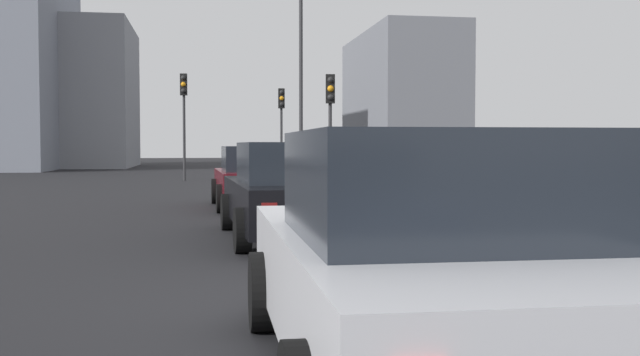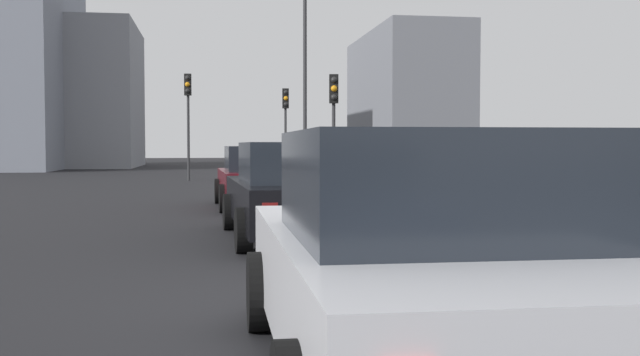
{
  "view_description": "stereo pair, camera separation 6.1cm",
  "coord_description": "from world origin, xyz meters",
  "px_view_note": "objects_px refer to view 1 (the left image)",
  "views": [
    {
      "loc": [
        -7.04,
        1.25,
        1.5
      ],
      "look_at": [
        0.98,
        -0.05,
        1.13
      ],
      "focal_mm": 40.8,
      "sensor_mm": 36.0,
      "label": 1
    },
    {
      "loc": [
        -7.05,
        1.19,
        1.5
      ],
      "look_at": [
        0.98,
        -0.05,
        1.13
      ],
      "focal_mm": 40.8,
      "sensor_mm": 36.0,
      "label": 2
    }
  ],
  "objects_px": {
    "car_white_third": "(429,262)",
    "street_lamp_kerbside": "(301,62)",
    "traffic_light_near_right": "(184,104)",
    "traffic_light_far_left": "(330,107)",
    "traffic_light_near_left": "(281,114)",
    "car_black_second": "(293,193)",
    "car_maroon_lead": "(258,178)"
  },
  "relations": [
    {
      "from": "car_maroon_lead",
      "to": "car_black_second",
      "type": "relative_size",
      "value": 0.94
    },
    {
      "from": "traffic_light_near_left",
      "to": "traffic_light_near_right",
      "type": "distance_m",
      "value": 4.8
    },
    {
      "from": "car_white_third",
      "to": "street_lamp_kerbside",
      "type": "xyz_separation_m",
      "value": [
        27.02,
        -2.84,
        4.36
      ]
    },
    {
      "from": "car_white_third",
      "to": "traffic_light_near_left",
      "type": "xyz_separation_m",
      "value": [
        28.63,
        -2.16,
        2.17
      ]
    },
    {
      "from": "car_black_second",
      "to": "traffic_light_near_right",
      "type": "xyz_separation_m",
      "value": [
        19.52,
        2.18,
        2.46
      ]
    },
    {
      "from": "car_black_second",
      "to": "car_white_third",
      "type": "height_order",
      "value": "car_white_third"
    },
    {
      "from": "car_maroon_lead",
      "to": "car_black_second",
      "type": "height_order",
      "value": "car_black_second"
    },
    {
      "from": "car_maroon_lead",
      "to": "traffic_light_near_right",
      "type": "height_order",
      "value": "traffic_light_near_right"
    },
    {
      "from": "traffic_light_near_left",
      "to": "traffic_light_far_left",
      "type": "xyz_separation_m",
      "value": [
        -10.55,
        -0.4,
        -0.25
      ]
    },
    {
      "from": "car_black_second",
      "to": "traffic_light_near_right",
      "type": "height_order",
      "value": "traffic_light_near_right"
    },
    {
      "from": "car_maroon_lead",
      "to": "traffic_light_near_left",
      "type": "xyz_separation_m",
      "value": [
        15.59,
        -2.26,
        2.22
      ]
    },
    {
      "from": "car_white_third",
      "to": "traffic_light_far_left",
      "type": "bearing_deg",
      "value": -7.44
    },
    {
      "from": "car_maroon_lead",
      "to": "traffic_light_near_left",
      "type": "distance_m",
      "value": 15.91
    },
    {
      "from": "traffic_light_near_left",
      "to": "car_maroon_lead",
      "type": "bearing_deg",
      "value": -7.58
    },
    {
      "from": "traffic_light_near_right",
      "to": "traffic_light_far_left",
      "type": "relative_size",
      "value": 1.21
    },
    {
      "from": "car_white_third",
      "to": "traffic_light_near_right",
      "type": "relative_size",
      "value": 0.97
    },
    {
      "from": "traffic_light_far_left",
      "to": "car_maroon_lead",
      "type": "bearing_deg",
      "value": -21.25
    },
    {
      "from": "car_black_second",
      "to": "traffic_light_near_right",
      "type": "distance_m",
      "value": 19.79
    },
    {
      "from": "car_white_third",
      "to": "traffic_light_near_right",
      "type": "height_order",
      "value": "traffic_light_near_right"
    },
    {
      "from": "traffic_light_near_left",
      "to": "traffic_light_far_left",
      "type": "distance_m",
      "value": 10.56
    },
    {
      "from": "car_black_second",
      "to": "car_maroon_lead",
      "type": "bearing_deg",
      "value": -1.12
    },
    {
      "from": "car_black_second",
      "to": "traffic_light_near_right",
      "type": "relative_size",
      "value": 1.04
    },
    {
      "from": "car_white_third",
      "to": "traffic_light_far_left",
      "type": "height_order",
      "value": "traffic_light_far_left"
    },
    {
      "from": "car_white_third",
      "to": "traffic_light_near_left",
      "type": "height_order",
      "value": "traffic_light_near_left"
    },
    {
      "from": "traffic_light_near_left",
      "to": "street_lamp_kerbside",
      "type": "relative_size",
      "value": 0.46
    },
    {
      "from": "traffic_light_near_left",
      "to": "street_lamp_kerbside",
      "type": "height_order",
      "value": "street_lamp_kerbside"
    },
    {
      "from": "car_maroon_lead",
      "to": "car_white_third",
      "type": "xyz_separation_m",
      "value": [
        -13.03,
        -0.1,
        0.04
      ]
    },
    {
      "from": "car_maroon_lead",
      "to": "traffic_light_far_left",
      "type": "bearing_deg",
      "value": -29.33
    },
    {
      "from": "car_maroon_lead",
      "to": "car_white_third",
      "type": "distance_m",
      "value": 13.03
    },
    {
      "from": "traffic_light_near_right",
      "to": "traffic_light_far_left",
      "type": "bearing_deg",
      "value": 35.3
    },
    {
      "from": "car_maroon_lead",
      "to": "street_lamp_kerbside",
      "type": "distance_m",
      "value": 14.95
    },
    {
      "from": "traffic_light_far_left",
      "to": "street_lamp_kerbside",
      "type": "height_order",
      "value": "street_lamp_kerbside"
    }
  ]
}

